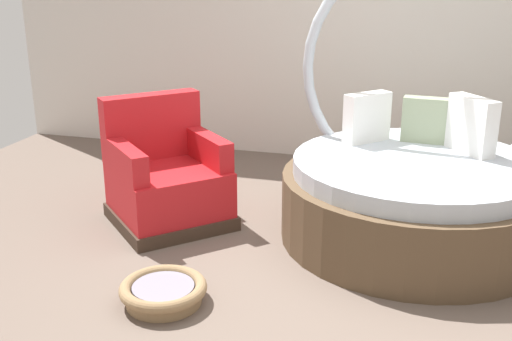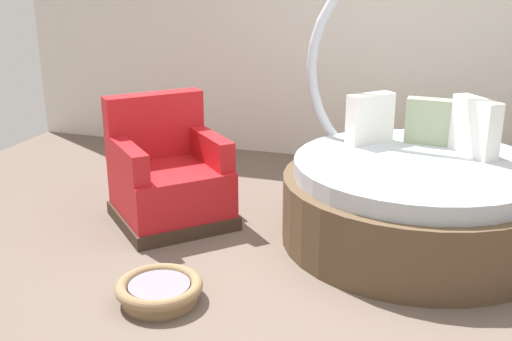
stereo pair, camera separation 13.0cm
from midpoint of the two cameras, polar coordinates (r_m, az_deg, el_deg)
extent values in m
cube|color=#66564C|center=(4.03, 8.30, -9.45)|extent=(8.00, 8.00, 0.02)
cube|color=silver|center=(6.03, 12.32, 14.70)|extent=(8.00, 0.12, 3.01)
cylinder|color=brown|center=(4.48, 13.52, -3.35)|extent=(1.85, 1.85, 0.48)
cylinder|color=#B2BCC6|center=(4.38, 13.81, 0.28)|extent=(1.71, 1.71, 0.12)
torus|color=#B2BCC6|center=(4.74, 14.65, 8.92)|extent=(1.84, 0.08, 1.84)
cube|color=white|center=(4.58, 18.62, 4.01)|extent=(0.34, 0.39, 0.40)
cube|color=#93A37F|center=(4.77, 14.70, 4.56)|extent=(0.35, 0.14, 0.34)
cube|color=white|center=(4.69, 9.48, 4.88)|extent=(0.34, 0.35, 0.37)
cube|color=#38281E|center=(4.74, -8.75, -4.24)|extent=(1.13, 1.13, 0.10)
cube|color=red|center=(4.66, -8.88, -1.74)|extent=(1.07, 1.07, 0.34)
cube|color=red|center=(4.82, -10.46, 4.07)|extent=(0.65, 0.65, 0.50)
cube|color=red|center=(4.48, -12.87, 0.94)|extent=(0.57, 0.57, 0.22)
cube|color=red|center=(4.69, -5.40, 2.12)|extent=(0.57, 0.57, 0.22)
cylinder|color=#8E704C|center=(3.70, -9.57, -11.59)|extent=(0.44, 0.44, 0.06)
torus|color=#8E704C|center=(3.66, -9.63, -10.71)|extent=(0.51, 0.51, 0.07)
cylinder|color=gray|center=(3.67, -9.62, -10.85)|extent=(0.36, 0.36, 0.05)
camera|label=1|loc=(0.07, -90.90, -0.30)|focal=43.10mm
camera|label=2|loc=(0.07, 89.10, 0.30)|focal=43.10mm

